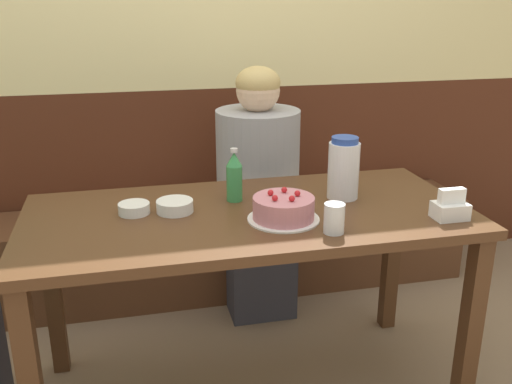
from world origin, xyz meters
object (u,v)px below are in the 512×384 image
water_pitcher (344,168)px  glass_water_tall (334,218)px  napkin_holder (450,208)px  bowl_rice_small (175,206)px  birthday_cake (284,209)px  bowl_soup_white (134,208)px  bench_seat (214,249)px  soju_bottle (234,176)px  person_teal_shirt (258,195)px

water_pitcher → glass_water_tall: water_pitcher is taller
napkin_holder → bowl_rice_small: bearing=162.9°
birthday_cake → bowl_soup_white: 0.51m
bowl_rice_small → glass_water_tall: (0.47, -0.30, 0.03)m
birthday_cake → bowl_soup_white: size_ratio=2.25×
napkin_holder → glass_water_tall: napkin_holder is taller
bowl_soup_white → bowl_rice_small: bearing=-6.8°
bench_seat → water_pitcher: bearing=-64.6°
soju_bottle → napkin_holder: bearing=-27.0°
bench_seat → birthday_cake: 1.09m
soju_bottle → glass_water_tall: (0.24, -0.36, -0.04)m
napkin_holder → bench_seat: bearing=121.2°
glass_water_tall → bowl_rice_small: bearing=147.6°
water_pitcher → soju_bottle: 0.40m
napkin_holder → person_teal_shirt: 0.97m
person_teal_shirt → birthday_cake: bearing=-6.7°
birthday_cake → bowl_rice_small: birthday_cake is taller
water_pitcher → bowl_soup_white: size_ratio=2.13×
water_pitcher → bowl_rice_small: (-0.61, -0.01, -0.09)m
water_pitcher → soju_bottle: size_ratio=1.17×
bowl_soup_white → person_teal_shirt: person_teal_shirt is taller
bench_seat → soju_bottle: size_ratio=13.40×
birthday_cake → soju_bottle: 0.26m
bench_seat → birthday_cake: birthday_cake is taller
bench_seat → bowl_soup_white: 1.01m
bench_seat → soju_bottle: soju_bottle is taller
bench_seat → bowl_soup_white: bowl_soup_white is taller
water_pitcher → person_teal_shirt: bearing=108.6°
napkin_holder → bowl_rice_small: napkin_holder is taller
soju_bottle → bowl_soup_white: (-0.36, -0.05, -0.07)m
napkin_holder → bowl_soup_white: napkin_holder is taller
napkin_holder → bowl_soup_white: (-1.02, 0.29, -0.02)m
bench_seat → soju_bottle: bearing=-92.1°
water_pitcher → glass_water_tall: bearing=-115.9°
birthday_cake → glass_water_tall: size_ratio=2.50×
bench_seat → bowl_rice_small: bowl_rice_small is taller
birthday_cake → bowl_rice_small: (-0.34, 0.16, -0.02)m
bowl_soup_white → person_teal_shirt: 0.81m
water_pitcher → person_teal_shirt: 0.65m
birthday_cake → napkin_holder: size_ratio=2.18×
birthday_cake → water_pitcher: size_ratio=1.05×
soju_bottle → person_teal_shirt: (0.20, 0.50, -0.26)m
bowl_soup_white → person_teal_shirt: size_ratio=0.09×
glass_water_tall → person_teal_shirt: 0.88m
water_pitcher → bowl_soup_white: water_pitcher is taller
glass_water_tall → person_teal_shirt: bearing=92.6°
soju_bottle → birthday_cake: bearing=-61.6°
napkin_holder → bowl_soup_white: size_ratio=1.03×
napkin_holder → soju_bottle: bearing=153.0°
bowl_rice_small → water_pitcher: bearing=0.7°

